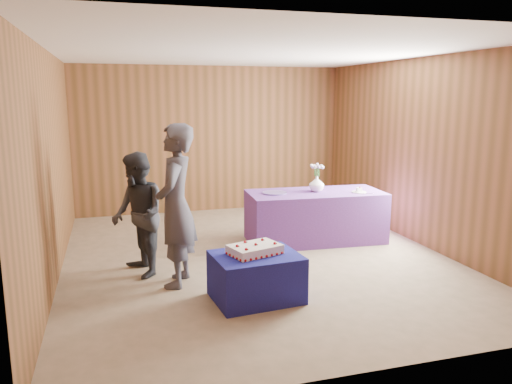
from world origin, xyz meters
name	(u,v)px	position (x,y,z in m)	size (l,w,h in m)	color
ground	(256,257)	(0.00, 0.00, 0.00)	(6.00, 6.00, 0.00)	gray
room_shell	(256,124)	(0.00, 0.00, 1.80)	(5.04, 6.04, 2.72)	brown
cake_table	(256,277)	(-0.40, -1.36, 0.25)	(0.90, 0.70, 0.50)	#1B1E98
serving_table	(315,216)	(1.07, 0.52, 0.38)	(2.00, 0.90, 0.75)	#6C3799
sheet_cake	(255,249)	(-0.40, -1.32, 0.55)	(0.64, 0.52, 0.13)	white
vase	(317,184)	(1.10, 0.55, 0.87)	(0.22, 0.22, 0.23)	white
flower_spray	(317,167)	(1.10, 0.55, 1.12)	(0.21, 0.21, 0.16)	#2B5D25
platter	(275,193)	(0.45, 0.57, 0.76)	(0.36, 0.36, 0.02)	#644E9C
plate	(359,192)	(1.68, 0.30, 0.76)	(0.22, 0.22, 0.01)	silver
cake_slice	(359,190)	(1.68, 0.30, 0.79)	(0.07, 0.06, 0.08)	white
knife	(367,194)	(1.73, 0.17, 0.75)	(0.26, 0.02, 0.00)	#ADACB1
guest_left	(176,206)	(-1.14, -0.67, 0.93)	(0.68, 0.45, 1.86)	#3E3D48
guest_right	(138,215)	(-1.55, -0.25, 0.75)	(0.73, 0.57, 1.51)	#2E2F37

